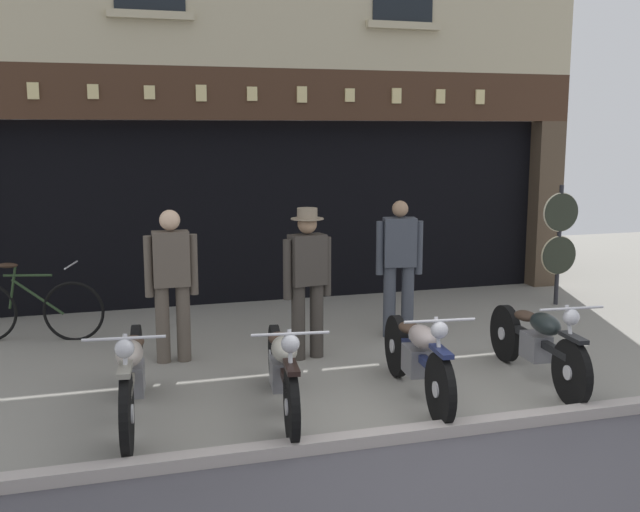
# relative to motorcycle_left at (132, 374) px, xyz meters

# --- Properties ---
(ground) EXTENTS (21.23, 22.00, 0.18)m
(ground) POSITION_rel_motorcycle_left_xyz_m (2.21, -2.06, -0.47)
(ground) COLOR gray
(shop_facade) EXTENTS (9.53, 4.42, 6.12)m
(shop_facade) POSITION_rel_motorcycle_left_xyz_m (2.21, 5.94, 1.25)
(shop_facade) COLOR black
(shop_facade) RESTS_ON ground
(motorcycle_left) EXTENTS (0.62, 2.04, 0.93)m
(motorcycle_left) POSITION_rel_motorcycle_left_xyz_m (0.00, 0.00, 0.00)
(motorcycle_left) COLOR black
(motorcycle_left) RESTS_ON ground
(motorcycle_center_left) EXTENTS (0.62, 1.96, 0.91)m
(motorcycle_center_left) POSITION_rel_motorcycle_left_xyz_m (1.27, -0.16, -0.02)
(motorcycle_center_left) COLOR black
(motorcycle_center_left) RESTS_ON ground
(motorcycle_center) EXTENTS (0.62, 1.93, 0.91)m
(motorcycle_center) POSITION_rel_motorcycle_left_xyz_m (2.55, -0.16, -0.01)
(motorcycle_center) COLOR black
(motorcycle_center) RESTS_ON ground
(motorcycle_center_right) EXTENTS (0.62, 1.96, 0.90)m
(motorcycle_center_right) POSITION_rel_motorcycle_left_xyz_m (3.88, -0.06, -0.02)
(motorcycle_center_right) COLOR black
(motorcycle_center_right) RESTS_ON ground
(salesman_left) EXTENTS (0.56, 0.25, 1.64)m
(salesman_left) POSITION_rel_motorcycle_left_xyz_m (0.51, 1.64, 0.48)
(salesman_left) COLOR brown
(salesman_left) RESTS_ON ground
(shopkeeper_center) EXTENTS (0.55, 0.35, 1.65)m
(shopkeeper_center) POSITION_rel_motorcycle_left_xyz_m (1.92, 1.35, 0.49)
(shopkeeper_center) COLOR #38332D
(shopkeeper_center) RESTS_ON ground
(salesman_right) EXTENTS (0.55, 0.29, 1.65)m
(salesman_right) POSITION_rel_motorcycle_left_xyz_m (3.21, 1.88, 0.48)
(salesman_right) COLOR #3D424C
(salesman_right) RESTS_ON ground
(tyre_sign_pole) EXTENTS (0.56, 0.06, 1.71)m
(tyre_sign_pole) POSITION_rel_motorcycle_left_xyz_m (6.02, 2.79, 0.57)
(tyre_sign_pole) COLOR #232328
(tyre_sign_pole) RESTS_ON ground
(advert_board_near) EXTENTS (0.81, 0.03, 1.01)m
(advert_board_near) POSITION_rel_motorcycle_left_xyz_m (0.27, 4.32, 1.23)
(advert_board_near) COLOR silver
(advert_board_far) EXTENTS (0.76, 0.03, 1.06)m
(advert_board_far) POSITION_rel_motorcycle_left_xyz_m (-1.01, 4.32, 1.16)
(advert_board_far) COLOR silver
(leaning_bicycle) EXTENTS (1.70, 0.61, 0.95)m
(leaning_bicycle) POSITION_rel_motorcycle_left_xyz_m (-1.04, 2.96, -0.05)
(leaning_bicycle) COLOR black
(leaning_bicycle) RESTS_ON ground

